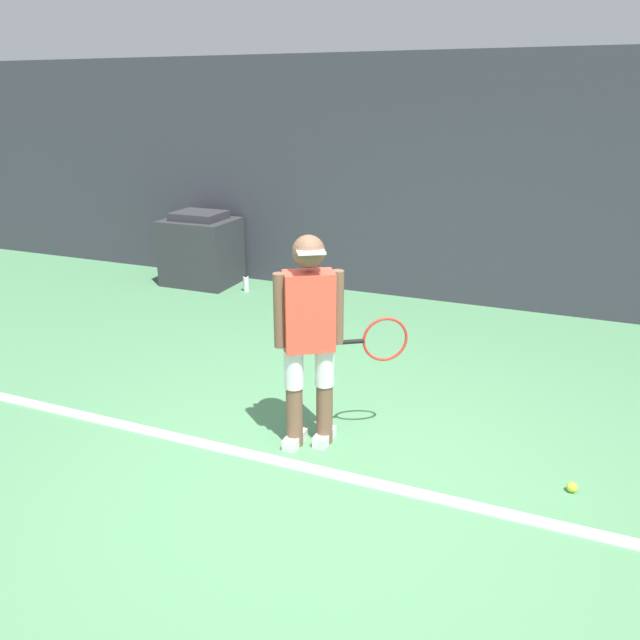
% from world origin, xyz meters
% --- Properties ---
extents(ground_plane, '(24.00, 24.00, 0.00)m').
position_xyz_m(ground_plane, '(0.00, 0.00, 0.00)').
color(ground_plane, '#518C5B').
extents(back_wall, '(24.00, 0.10, 2.88)m').
position_xyz_m(back_wall, '(0.00, 4.05, 1.44)').
color(back_wall, '#383842').
rests_on(back_wall, ground_plane).
extents(court_baseline, '(21.60, 0.10, 0.01)m').
position_xyz_m(court_baseline, '(0.00, -0.01, 0.01)').
color(court_baseline, white).
rests_on(court_baseline, ground_plane).
extents(tennis_player, '(0.82, 0.57, 1.55)m').
position_xyz_m(tennis_player, '(-0.15, 0.31, 0.86)').
color(tennis_player, brown).
rests_on(tennis_player, ground_plane).
extents(tennis_ball, '(0.07, 0.07, 0.07)m').
position_xyz_m(tennis_ball, '(1.63, 0.39, 0.03)').
color(tennis_ball, '#D1E533').
rests_on(tennis_ball, ground_plane).
extents(covered_chair, '(0.92, 0.75, 0.97)m').
position_xyz_m(covered_chair, '(-3.15, 3.58, 0.46)').
color(covered_chair, '#333338').
rests_on(covered_chair, ground_plane).
extents(water_bottle, '(0.07, 0.07, 0.22)m').
position_xyz_m(water_bottle, '(-2.41, 3.46, 0.10)').
color(water_bottle, white).
rests_on(water_bottle, ground_plane).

